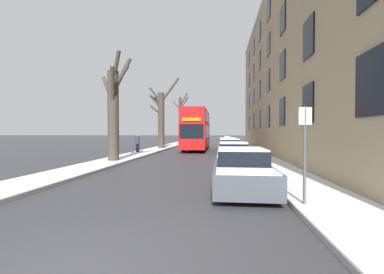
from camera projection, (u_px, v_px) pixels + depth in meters
The scene contains 15 objects.
ground_plane at pixel (75, 272), 3.65m from camera, with size 320.00×320.00×0.00m, color #38383D.
sidewalk_left at pixel (188, 141), 56.87m from camera, with size 2.23×130.00×0.16m.
sidewalk_right at pixel (234, 141), 55.78m from camera, with size 2.23×130.00×0.16m.
terrace_facade_right at pixel (325, 65), 21.10m from camera, with size 9.10×39.34×15.08m.
bare_tree_left_0 at pixel (114, 110), 16.70m from camera, with size 2.66×3.04×7.13m.
bare_tree_left_1 at pixel (161, 117), 29.89m from camera, with size 3.97×1.85×8.38m.
bare_tree_left_2 at pixel (180, 119), 43.95m from camera, with size 3.05×3.46×8.48m.
bare_tree_left_3 at pixel (189, 126), 56.34m from camera, with size 1.50×4.07×7.14m.
double_decker_bus at pixel (197, 128), 28.96m from camera, with size 2.50×10.81×4.38m.
parked_car_0 at pixel (242, 170), 8.90m from camera, with size 1.90×4.60×1.43m.
parked_car_1 at pixel (233, 156), 14.63m from camera, with size 1.81×4.03×1.44m.
parked_car_2 at pixel (230, 149), 19.94m from camera, with size 1.77×4.20×1.48m.
parked_car_3 at pixel (228, 146), 24.97m from camera, with size 1.77×3.96×1.47m.
pedestrian_left_sidewalk at pixel (138, 143), 23.75m from camera, with size 0.39×0.39×1.79m.
street_sign_post at pixel (305, 151), 6.52m from camera, with size 0.32×0.07×2.65m.
Camera 1 is at (2.06, -3.41, 1.99)m, focal length 24.00 mm.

